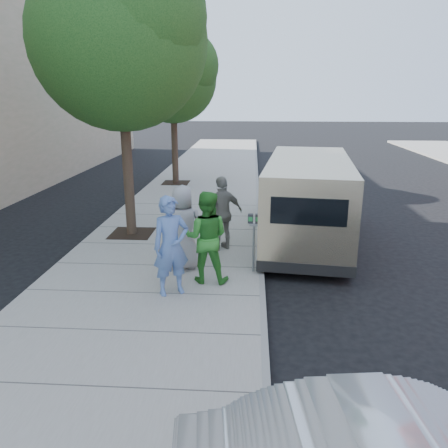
{
  "coord_description": "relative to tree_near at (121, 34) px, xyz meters",
  "views": [
    {
      "loc": [
        1.18,
        -9.57,
        4.07
      ],
      "look_at": [
        0.54,
        0.36,
        1.1
      ],
      "focal_mm": 35.0,
      "sensor_mm": 36.0,
      "label": 1
    }
  ],
  "objects": [
    {
      "name": "ground",
      "position": [
        2.25,
        -2.4,
        -5.55
      ],
      "size": [
        120.0,
        120.0,
        0.0
      ],
      "primitive_type": "plane",
      "color": "black",
      "rests_on": "ground"
    },
    {
      "name": "sidewalk",
      "position": [
        1.25,
        -2.4,
        -5.47
      ],
      "size": [
        5.0,
        60.0,
        0.15
      ],
      "primitive_type": "cube",
      "color": "gray",
      "rests_on": "ground"
    },
    {
      "name": "curb_face",
      "position": [
        3.69,
        -2.4,
        -5.47
      ],
      "size": [
        0.12,
        60.0,
        0.16
      ],
      "primitive_type": "cube",
      "color": "gray",
      "rests_on": "ground"
    },
    {
      "name": "tree_near",
      "position": [
        0.0,
        0.0,
        0.0
      ],
      "size": [
        4.62,
        4.6,
        7.53
      ],
      "color": "black",
      "rests_on": "sidewalk"
    },
    {
      "name": "tree_far",
      "position": [
        -0.0,
        7.6,
        -0.66
      ],
      "size": [
        3.92,
        3.8,
        6.49
      ],
      "color": "black",
      "rests_on": "sidewalk"
    },
    {
      "name": "parking_meter",
      "position": [
        3.5,
        -2.61,
        -4.41
      ],
      "size": [
        0.28,
        0.11,
        1.36
      ],
      "rotation": [
        0.0,
        0.0,
        -0.04
      ],
      "color": "gray",
      "rests_on": "sidewalk"
    },
    {
      "name": "van",
      "position": [
        5.01,
        0.08,
        -4.29
      ],
      "size": [
        2.83,
        6.59,
        2.37
      ],
      "rotation": [
        0.0,
        0.0,
        -0.12
      ],
      "color": "#CBB892",
      "rests_on": "ground"
    },
    {
      "name": "person_officer",
      "position": [
        1.85,
        -3.87,
        -4.38
      ],
      "size": [
        0.88,
        0.78,
        2.03
      ],
      "primitive_type": "imported",
      "rotation": [
        0.0,
        0.0,
        0.48
      ],
      "color": "#5779BA",
      "rests_on": "sidewalk"
    },
    {
      "name": "person_green_shirt",
      "position": [
        2.49,
        -3.21,
        -4.4
      ],
      "size": [
        1.01,
        0.81,
        2.0
      ],
      "primitive_type": "imported",
      "rotation": [
        0.0,
        0.0,
        3.08
      ],
      "color": "#30882C",
      "rests_on": "sidewalk"
    },
    {
      "name": "person_gray_shirt",
      "position": [
        1.88,
        -2.51,
        -4.41
      ],
      "size": [
        1.05,
        0.77,
        1.97
      ],
      "primitive_type": "imported",
      "rotation": [
        0.0,
        0.0,
        3.3
      ],
      "color": "#98989A",
      "rests_on": "sidewalk"
    },
    {
      "name": "person_striped_polo",
      "position": [
        2.7,
        -1.14,
        -4.43
      ],
      "size": [
        1.21,
        1.0,
        1.93
      ],
      "primitive_type": "imported",
      "rotation": [
        0.0,
        0.0,
        3.7
      ],
      "color": "gray",
      "rests_on": "sidewalk"
    }
  ]
}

